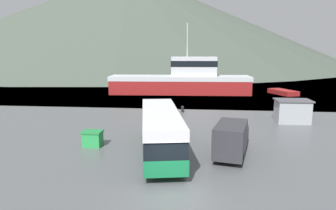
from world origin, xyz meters
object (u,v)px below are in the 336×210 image
(delivery_van, at_px, (232,138))
(storage_bin, at_px, (93,138))
(fishing_boat, at_px, (182,80))
(small_boat, at_px, (283,92))
(tour_bus, at_px, (160,129))
(dock_kiosk, at_px, (292,111))

(delivery_van, bearing_deg, storage_bin, -172.62)
(fishing_boat, bearing_deg, delivery_van, -173.46)
(storage_bin, bearing_deg, small_boat, 54.20)
(tour_bus, relative_size, fishing_boat, 0.46)
(dock_kiosk, bearing_deg, storage_bin, -151.03)
(storage_bin, bearing_deg, dock_kiosk, 28.97)
(tour_bus, distance_m, dock_kiosk, 16.18)
(tour_bus, distance_m, fishing_boat, 30.89)
(storage_bin, distance_m, dock_kiosk, 20.06)
(dock_kiosk, bearing_deg, fishing_boat, 121.42)
(fishing_boat, distance_m, small_boat, 17.20)
(delivery_van, xyz_separation_m, small_boat, (11.88, 31.80, -0.87))
(delivery_van, xyz_separation_m, storage_bin, (-10.35, 0.97, -0.65))
(tour_bus, height_order, fishing_boat, fishing_boat)
(tour_bus, height_order, dock_kiosk, tour_bus)
(storage_bin, bearing_deg, tour_bus, -9.75)
(tour_bus, bearing_deg, dock_kiosk, 30.48)
(tour_bus, xyz_separation_m, delivery_van, (4.99, -0.05, -0.48))
(delivery_van, height_order, dock_kiosk, delivery_van)
(delivery_van, height_order, fishing_boat, fishing_boat)
(tour_bus, bearing_deg, storage_bin, 159.61)
(tour_bus, xyz_separation_m, small_boat, (16.87, 31.75, -1.35))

